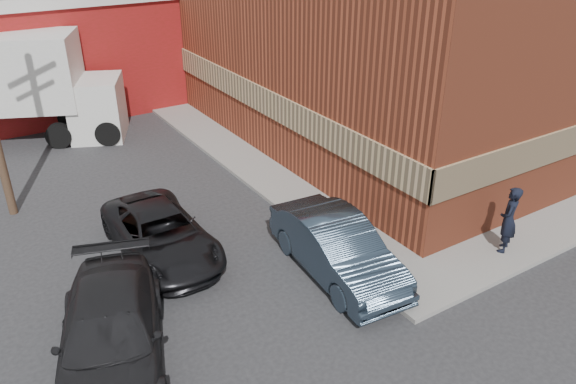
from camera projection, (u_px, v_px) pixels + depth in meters
ground at (380, 279)px, 14.68m from camera, size 90.00×90.00×0.00m
brick_building at (402, 14)px, 23.37m from camera, size 14.25×18.25×9.36m
sidewalk_west at (239, 157)px, 21.70m from camera, size 1.80×18.00×0.12m
man at (509, 220)px, 15.29m from camera, size 0.84×0.75×1.93m
sedan at (337, 248)px, 14.59m from camera, size 2.05×4.88×1.57m
suv_a at (161, 234)px, 15.43m from camera, size 2.21×4.78×1.33m
suv_b at (111, 335)px, 11.66m from camera, size 3.71×5.65×1.52m
box_truck at (13, 81)px, 22.35m from camera, size 9.05×5.94×4.32m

